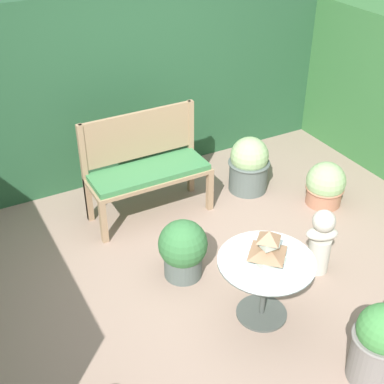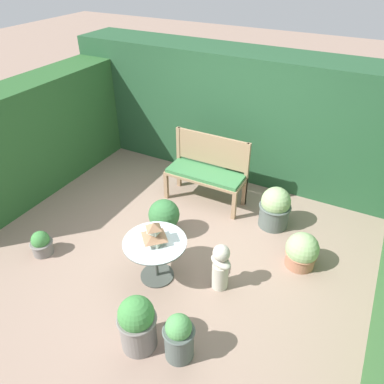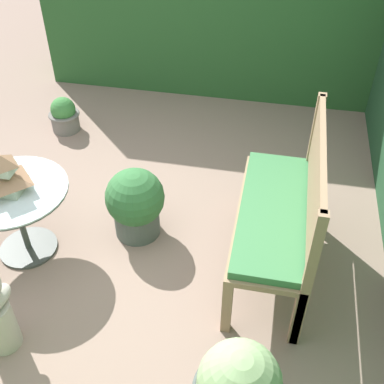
% 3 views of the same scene
% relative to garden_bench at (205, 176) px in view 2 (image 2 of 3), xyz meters
% --- Properties ---
extents(ground, '(30.00, 30.00, 0.00)m').
position_rel_garden_bench_xyz_m(ground, '(0.17, -1.05, -0.47)').
color(ground, gray).
extents(foliage_hedge_back, '(6.40, 0.91, 2.10)m').
position_rel_garden_bench_xyz_m(foliage_hedge_back, '(0.17, 1.30, 0.58)').
color(foliage_hedge_back, '#234C2D').
rests_on(foliage_hedge_back, ground).
extents(foliage_hedge_left, '(0.70, 3.50, 1.78)m').
position_rel_garden_bench_xyz_m(foliage_hedge_left, '(-2.68, -0.90, 0.42)').
color(foliage_hedge_left, '#285628').
rests_on(foliage_hedge_left, ground).
extents(garden_bench, '(1.24, 0.48, 0.55)m').
position_rel_garden_bench_xyz_m(garden_bench, '(0.00, 0.00, 0.00)').
color(garden_bench, '#937556').
rests_on(garden_bench, ground).
extents(bench_backrest, '(1.24, 0.06, 1.08)m').
position_rel_garden_bench_xyz_m(bench_backrest, '(-0.00, 0.22, 0.29)').
color(bench_backrest, '#937556').
rests_on(bench_backrest, ground).
extents(patio_table, '(0.77, 0.77, 0.58)m').
position_rel_garden_bench_xyz_m(patio_table, '(0.20, -1.75, -0.01)').
color(patio_table, '#424742').
rests_on(patio_table, ground).
extents(pagoda_birdhouse, '(0.27, 0.27, 0.28)m').
position_rel_garden_bench_xyz_m(pagoda_birdhouse, '(0.20, -1.75, 0.23)').
color(pagoda_birdhouse, '#B2BCA8').
rests_on(pagoda_birdhouse, patio_table).
extents(garden_bust, '(0.33, 0.26, 0.65)m').
position_rel_garden_bench_xyz_m(garden_bust, '(0.96, -1.53, -0.13)').
color(garden_bust, '#B7B2A3').
rests_on(garden_bust, ground).
extents(potted_plant_path_edge, '(0.42, 0.42, 0.49)m').
position_rel_garden_bench_xyz_m(potted_plant_path_edge, '(1.73, -0.70, -0.24)').
color(potted_plant_path_edge, '#9E664C').
rests_on(potted_plant_path_edge, ground).
extents(potted_plant_bench_right, '(0.47, 0.47, 0.64)m').
position_rel_garden_bench_xyz_m(potted_plant_bench_right, '(1.17, -0.07, -0.16)').
color(potted_plant_bench_right, '#4C5651').
rests_on(potted_plant_bench_right, ground).
extents(potted_plant_bench_left, '(0.44, 0.44, 0.56)m').
position_rel_garden_bench_xyz_m(potted_plant_bench_left, '(-0.14, -1.00, -0.18)').
color(potted_plant_bench_left, '#4C5651').
rests_on(potted_plant_bench_left, ground).
extents(potted_plant_patio_mid, '(0.41, 0.41, 0.67)m').
position_rel_garden_bench_xyz_m(potted_plant_patio_mid, '(0.55, -2.65, -0.13)').
color(potted_plant_patio_mid, slate).
rests_on(potted_plant_patio_mid, ground).
extents(potted_plant_table_near, '(0.30, 0.30, 0.35)m').
position_rel_garden_bench_xyz_m(potted_plant_table_near, '(-1.39, -2.12, -0.30)').
color(potted_plant_table_near, slate).
rests_on(potted_plant_table_near, ground).
extents(potted_plant_table_far, '(0.33, 0.33, 0.57)m').
position_rel_garden_bench_xyz_m(potted_plant_table_far, '(0.98, -2.56, -0.18)').
color(potted_plant_table_far, '#4C5651').
rests_on(potted_plant_table_far, ground).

